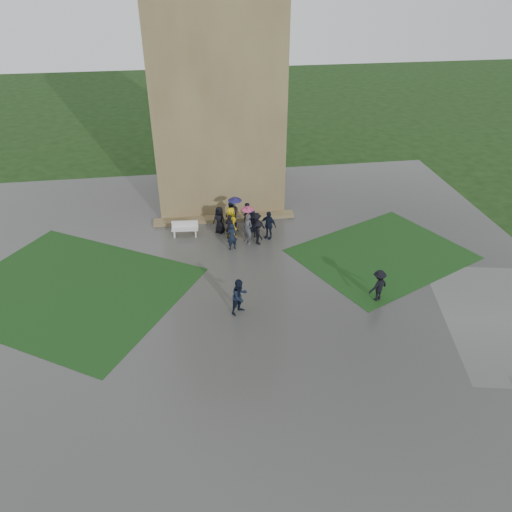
{
  "coord_description": "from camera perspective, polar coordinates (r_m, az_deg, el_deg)",
  "views": [
    {
      "loc": [
        -2.23,
        -18.01,
        14.79
      ],
      "look_at": [
        1.06,
        3.96,
        1.2
      ],
      "focal_mm": 35.0,
      "sensor_mm": 36.0,
      "label": 1
    }
  ],
  "objects": [
    {
      "name": "ground",
      "position": [
        23.41,
        -1.14,
        -7.73
      ],
      "size": [
        120.0,
        120.0,
        0.0
      ],
      "primitive_type": "plane",
      "color": "black"
    },
    {
      "name": "plaza",
      "position": [
        24.98,
        -1.74,
        -4.84
      ],
      "size": [
        34.0,
        34.0,
        0.02
      ],
      "primitive_type": "cube",
      "color": "#353533",
      "rests_on": "ground"
    },
    {
      "name": "lawn_inset_left",
      "position": [
        27.24,
        -20.36,
        -3.62
      ],
      "size": [
        14.1,
        13.46,
        0.01
      ],
      "primitive_type": "cube",
      "rotation": [
        0.0,
        0.0,
        -0.56
      ],
      "color": "black",
      "rests_on": "plaza"
    },
    {
      "name": "lawn_inset_right",
      "position": [
        29.37,
        14.2,
        0.21
      ],
      "size": [
        11.12,
        10.15,
        0.01
      ],
      "primitive_type": "cube",
      "rotation": [
        0.0,
        0.0,
        0.44
      ],
      "color": "black",
      "rests_on": "plaza"
    },
    {
      "name": "tower",
      "position": [
        33.59,
        -4.92,
        21.42
      ],
      "size": [
        8.0,
        8.0,
        18.0
      ],
      "primitive_type": "cube",
      "color": "brown",
      "rests_on": "ground"
    },
    {
      "name": "tower_plinth",
      "position": [
        32.23,
        -3.62,
        4.33
      ],
      "size": [
        9.0,
        0.8,
        0.22
      ],
      "primitive_type": "cube",
      "color": "brown",
      "rests_on": "plaza"
    },
    {
      "name": "bench",
      "position": [
        30.46,
        -8.12,
        3.12
      ],
      "size": [
        1.63,
        0.63,
        0.92
      ],
      "rotation": [
        0.0,
        0.0,
        -0.08
      ],
      "color": "silver",
      "rests_on": "plaza"
    },
    {
      "name": "visitor_cluster",
      "position": [
        29.78,
        -1.55,
        3.93
      ],
      "size": [
        3.9,
        3.54,
        2.39
      ],
      "color": "black",
      "rests_on": "plaza"
    },
    {
      "name": "pedestrian_mid",
      "position": [
        23.53,
        -1.86,
        -4.64
      ],
      "size": [
        1.02,
        0.95,
        1.84
      ],
      "primitive_type": "imported",
      "rotation": [
        0.0,
        0.0,
        0.65
      ],
      "color": "black",
      "rests_on": "plaza"
    },
    {
      "name": "pedestrian_near",
      "position": [
        25.11,
        13.83,
        -3.29
      ],
      "size": [
        1.22,
        0.98,
        1.68
      ],
      "primitive_type": "imported",
      "rotation": [
        0.0,
        0.0,
        3.59
      ],
      "color": "black",
      "rests_on": "plaza"
    }
  ]
}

